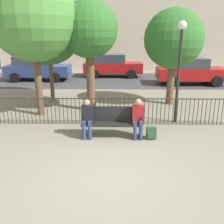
% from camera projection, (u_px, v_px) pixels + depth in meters
% --- Properties ---
extents(ground_plane, '(80.00, 80.00, 0.00)m').
position_uv_depth(ground_plane, '(110.00, 175.00, 5.61)').
color(ground_plane, gray).
extents(park_bench, '(1.85, 0.45, 0.92)m').
position_uv_depth(park_bench, '(112.00, 121.00, 7.62)').
color(park_bench, black).
rests_on(park_bench, ground).
extents(seated_person_0, '(0.34, 0.39, 1.19)m').
position_uv_depth(seated_person_0, '(87.00, 117.00, 7.45)').
color(seated_person_0, navy).
rests_on(seated_person_0, ground).
extents(seated_person_1, '(0.34, 0.39, 1.21)m').
position_uv_depth(seated_person_1, '(138.00, 116.00, 7.43)').
color(seated_person_1, navy).
rests_on(seated_person_1, ground).
extents(backpack, '(0.30, 0.21, 0.38)m').
position_uv_depth(backpack, '(151.00, 133.00, 7.47)').
color(backpack, '#284C2D').
rests_on(backpack, ground).
extents(fence_railing, '(9.01, 0.03, 0.95)m').
position_uv_depth(fence_railing, '(112.00, 109.00, 8.56)').
color(fence_railing, '#2D2823').
rests_on(fence_railing, ground).
extents(tree_0, '(2.18, 2.18, 4.29)m').
position_uv_depth(tree_0, '(89.00, 31.00, 9.43)').
color(tree_0, brown).
rests_on(tree_0, ground).
extents(tree_1, '(3.12, 3.12, 5.15)m').
position_uv_depth(tree_1, '(33.00, 17.00, 8.72)').
color(tree_1, brown).
rests_on(tree_1, ground).
extents(tree_2, '(2.93, 2.93, 4.58)m').
position_uv_depth(tree_2, '(48.00, 32.00, 11.13)').
color(tree_2, brown).
rests_on(tree_2, ground).
extents(tree_3, '(2.50, 2.50, 4.07)m').
position_uv_depth(tree_3, '(174.00, 40.00, 10.47)').
color(tree_3, brown).
rests_on(tree_3, ground).
extents(lamp_post, '(0.28, 0.28, 3.44)m').
position_uv_depth(lamp_post, '(180.00, 57.00, 8.28)').
color(lamp_post, black).
rests_on(lamp_post, ground).
extents(street_surface, '(24.00, 6.00, 0.01)m').
position_uv_depth(street_surface, '(114.00, 80.00, 17.05)').
color(street_surface, '#3D3D3F').
rests_on(street_surface, ground).
extents(parked_car_0, '(4.20, 1.94, 1.62)m').
position_uv_depth(parked_car_0, '(112.00, 65.00, 18.12)').
color(parked_car_0, maroon).
rests_on(parked_car_0, ground).
extents(parked_car_1, '(4.20, 1.94, 1.62)m').
position_uv_depth(parked_car_1, '(190.00, 71.00, 15.38)').
color(parked_car_1, maroon).
rests_on(parked_car_1, ground).
extents(parked_car_2, '(4.20, 1.94, 1.62)m').
position_uv_depth(parked_car_2, '(37.00, 68.00, 16.71)').
color(parked_car_2, navy).
rests_on(parked_car_2, ground).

